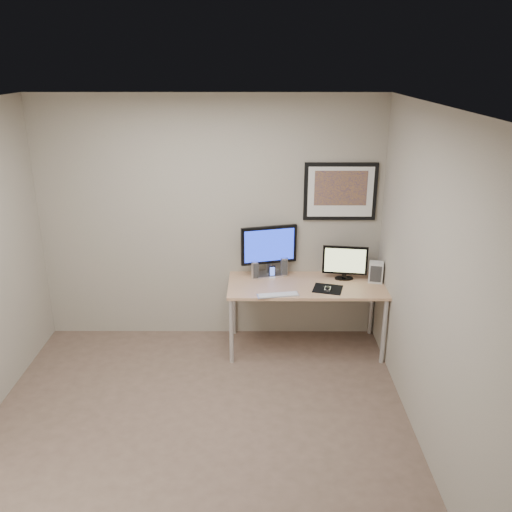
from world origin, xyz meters
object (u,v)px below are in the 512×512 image
at_px(monitor_large, 269,249).
at_px(fan_unit, 376,272).
at_px(keyboard, 278,295).
at_px(framed_art, 340,192).
at_px(monitor_tv, 345,262).
at_px(desk, 306,290).
at_px(speaker_left, 255,270).
at_px(phone_dock, 272,272).
at_px(speaker_right, 284,266).

relative_size(monitor_large, fan_unit, 2.68).
bearing_deg(keyboard, framed_art, 33.66).
relative_size(framed_art, monitor_tv, 1.63).
xyz_separation_m(desk, keyboard, (-0.30, -0.29, 0.07)).
height_order(desk, speaker_left, speaker_left).
distance_m(monitor_tv, phone_dock, 0.76).
bearing_deg(monitor_large, desk, -47.23).
xyz_separation_m(desk, fan_unit, (0.72, 0.06, 0.18)).
distance_m(monitor_large, keyboard, 0.61).
bearing_deg(speaker_right, fan_unit, -16.18).
height_order(speaker_right, fan_unit, fan_unit).
distance_m(framed_art, phone_dock, 1.09).
relative_size(framed_art, monitor_large, 1.28).
xyz_separation_m(speaker_left, fan_unit, (1.25, -0.10, 0.01)).
height_order(speaker_left, fan_unit, fan_unit).
relative_size(desk, monitor_large, 2.72).
bearing_deg(speaker_left, framed_art, -8.01).
relative_size(desk, speaker_right, 8.07).
distance_m(monitor_tv, fan_unit, 0.33).
bearing_deg(monitor_large, speaker_left, -164.33).
xyz_separation_m(framed_art, keyboard, (-0.65, -0.62, -0.88)).
xyz_separation_m(speaker_left, phone_dock, (0.18, 0.01, -0.03)).
bearing_deg(speaker_right, framed_art, 3.60).
bearing_deg(speaker_left, speaker_right, -2.59).
height_order(framed_art, monitor_tv, framed_art).
relative_size(monitor_large, phone_dock, 4.28).
bearing_deg(speaker_left, keyboard, -81.98).
relative_size(monitor_large, keyboard, 1.44).
distance_m(framed_art, speaker_left, 1.20).
xyz_separation_m(speaker_left, keyboard, (0.23, -0.44, -0.09)).
bearing_deg(keyboard, speaker_right, 71.26).
distance_m(speaker_left, fan_unit, 1.25).
distance_m(desk, speaker_right, 0.37).
bearing_deg(keyboard, speaker_left, 107.55).
distance_m(monitor_large, phone_dock, 0.25).
xyz_separation_m(speaker_right, fan_unit, (0.94, -0.19, 0.01)).
distance_m(framed_art, monitor_large, 0.94).
height_order(framed_art, speaker_left, framed_art).
height_order(monitor_large, phone_dock, monitor_large).
distance_m(phone_dock, fan_unit, 1.07).
height_order(monitor_tv, phone_dock, monitor_tv).
bearing_deg(phone_dock, speaker_right, 28.55).
height_order(framed_art, phone_dock, framed_art).
bearing_deg(desk, framed_art, 43.46).
height_order(framed_art, fan_unit, framed_art).
xyz_separation_m(monitor_tv, phone_dock, (-0.75, 0.03, -0.12)).
height_order(monitor_large, keyboard, monitor_large).
height_order(framed_art, keyboard, framed_art).
distance_m(speaker_right, phone_dock, 0.16).
bearing_deg(speaker_right, speaker_left, -167.90).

